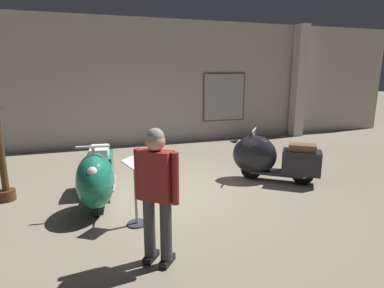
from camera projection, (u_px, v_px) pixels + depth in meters
ground_plane at (177, 193)px, 5.64m from camera, size 60.00×60.00×0.00m
showroom_back_wall at (144, 83)px, 9.18m from camera, size 18.00×0.63×3.60m
scooter_0 at (97, 177)px, 5.00m from camera, size 0.70×1.80×1.07m
scooter_1 at (268, 158)px, 6.21m from camera, size 1.62×1.38×1.02m
visitor_1 at (157, 188)px, 3.39m from camera, size 0.42×0.39×1.55m
info_stanchion at (136, 198)px, 4.40m from camera, size 0.38×0.39×0.97m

